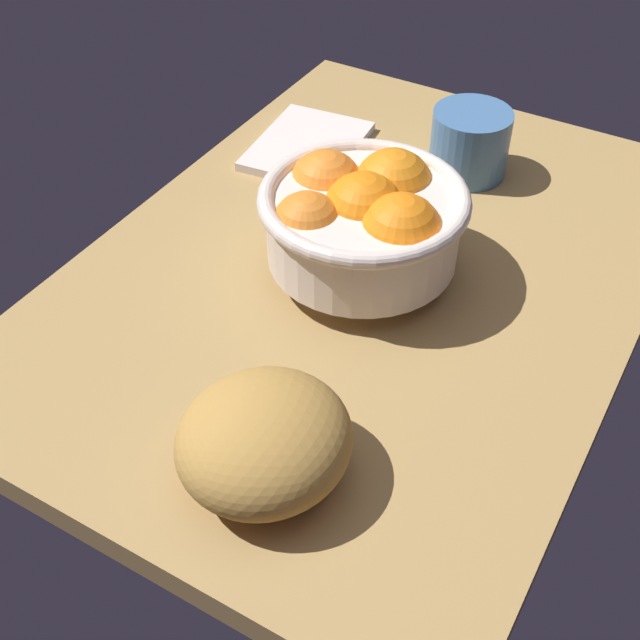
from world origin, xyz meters
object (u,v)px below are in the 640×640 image
at_px(bread_loaf, 264,441).
at_px(mug, 469,141).
at_px(napkin_folded, 307,146).
at_px(fruit_bowl, 364,218).

xyz_separation_m(bread_loaf, mug, (-0.48, -0.04, -0.00)).
height_order(bread_loaf, napkin_folded, bread_loaf).
distance_m(fruit_bowl, napkin_folded, 0.24).
relative_size(bread_loaf, napkin_folded, 0.91).
relative_size(fruit_bowl, napkin_folded, 1.31).
relative_size(fruit_bowl, mug, 1.73).
height_order(bread_loaf, mug, bread_loaf).
height_order(fruit_bowl, bread_loaf, fruit_bowl).
distance_m(fruit_bowl, mug, 0.23).
bearing_deg(napkin_folded, mug, 106.72).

